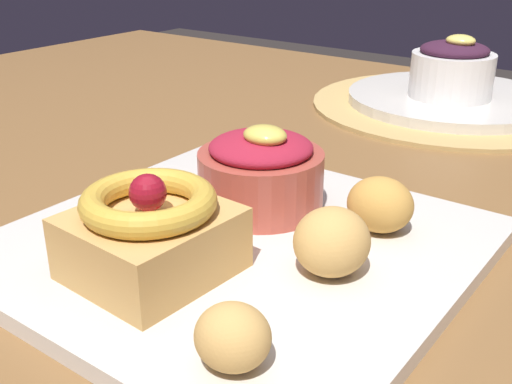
{
  "coord_description": "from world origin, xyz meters",
  "views": [
    {
      "loc": [
        0.23,
        -0.46,
        0.94
      ],
      "look_at": [
        -0.01,
        -0.14,
        0.77
      ],
      "focal_mm": 43.94,
      "sensor_mm": 36.0,
      "label": 1
    }
  ],
  "objects_px": {
    "fritter_back": "(233,337)",
    "back_plate": "(452,99)",
    "front_plate": "(239,246)",
    "berry_ramekin": "(261,172)",
    "cake_slice": "(151,232)",
    "fritter_middle": "(380,205)",
    "back_ramekin": "(452,69)",
    "fritter_front": "(332,242)"
  },
  "relations": [
    {
      "from": "cake_slice",
      "to": "fritter_middle",
      "type": "height_order",
      "value": "cake_slice"
    },
    {
      "from": "fritter_middle",
      "to": "fritter_back",
      "type": "relative_size",
      "value": 1.22
    },
    {
      "from": "cake_slice",
      "to": "fritter_front",
      "type": "xyz_separation_m",
      "value": [
        0.09,
        0.07,
        -0.01
      ]
    },
    {
      "from": "back_ramekin",
      "to": "berry_ramekin",
      "type": "bearing_deg",
      "value": -90.22
    },
    {
      "from": "fritter_middle",
      "to": "back_plate",
      "type": "height_order",
      "value": "fritter_middle"
    },
    {
      "from": "berry_ramekin",
      "to": "fritter_front",
      "type": "height_order",
      "value": "berry_ramekin"
    },
    {
      "from": "fritter_back",
      "to": "berry_ramekin",
      "type": "bearing_deg",
      "value": 122.01
    },
    {
      "from": "front_plate",
      "to": "fritter_back",
      "type": "height_order",
      "value": "fritter_back"
    },
    {
      "from": "fritter_middle",
      "to": "back_plate",
      "type": "relative_size",
      "value": 0.19
    },
    {
      "from": "berry_ramekin",
      "to": "back_ramekin",
      "type": "relative_size",
      "value": 0.96
    },
    {
      "from": "front_plate",
      "to": "back_plate",
      "type": "xyz_separation_m",
      "value": [
        -0.02,
        0.45,
        0.01
      ]
    },
    {
      "from": "front_plate",
      "to": "fritter_front",
      "type": "relative_size",
      "value": 6.02
    },
    {
      "from": "berry_ramekin",
      "to": "fritter_middle",
      "type": "bearing_deg",
      "value": 11.91
    },
    {
      "from": "fritter_front",
      "to": "fritter_middle",
      "type": "xyz_separation_m",
      "value": [
        -0.0,
        0.07,
        -0.0
      ]
    },
    {
      "from": "fritter_middle",
      "to": "fritter_back",
      "type": "bearing_deg",
      "value": -87.0
    },
    {
      "from": "fritter_front",
      "to": "fritter_back",
      "type": "relative_size",
      "value": 1.27
    },
    {
      "from": "fritter_middle",
      "to": "back_plate",
      "type": "xyz_separation_m",
      "value": [
        -0.09,
        0.38,
        -0.02
      ]
    },
    {
      "from": "front_plate",
      "to": "berry_ramekin",
      "type": "distance_m",
      "value": 0.06
    },
    {
      "from": "fritter_back",
      "to": "back_ramekin",
      "type": "height_order",
      "value": "back_ramekin"
    },
    {
      "from": "fritter_front",
      "to": "back_plate",
      "type": "xyz_separation_m",
      "value": [
        -0.09,
        0.45,
        -0.02
      ]
    },
    {
      "from": "cake_slice",
      "to": "back_ramekin",
      "type": "height_order",
      "value": "back_ramekin"
    },
    {
      "from": "fritter_back",
      "to": "back_ramekin",
      "type": "relative_size",
      "value": 0.4
    },
    {
      "from": "berry_ramekin",
      "to": "fritter_middle",
      "type": "distance_m",
      "value": 0.09
    },
    {
      "from": "front_plate",
      "to": "berry_ramekin",
      "type": "height_order",
      "value": "berry_ramekin"
    },
    {
      "from": "front_plate",
      "to": "back_plate",
      "type": "height_order",
      "value": "back_plate"
    },
    {
      "from": "cake_slice",
      "to": "fritter_middle",
      "type": "relative_size",
      "value": 2.03
    },
    {
      "from": "fritter_back",
      "to": "back_ramekin",
      "type": "distance_m",
      "value": 0.55
    },
    {
      "from": "cake_slice",
      "to": "berry_ramekin",
      "type": "bearing_deg",
      "value": 91.64
    },
    {
      "from": "fritter_middle",
      "to": "back_ramekin",
      "type": "relative_size",
      "value": 0.48
    },
    {
      "from": "cake_slice",
      "to": "back_plate",
      "type": "distance_m",
      "value": 0.52
    },
    {
      "from": "fritter_front",
      "to": "back_plate",
      "type": "relative_size",
      "value": 0.19
    },
    {
      "from": "fritter_back",
      "to": "fritter_front",
      "type": "bearing_deg",
      "value": 93.69
    },
    {
      "from": "front_plate",
      "to": "berry_ramekin",
      "type": "bearing_deg",
      "value": 109.91
    },
    {
      "from": "berry_ramekin",
      "to": "fritter_back",
      "type": "relative_size",
      "value": 2.43
    },
    {
      "from": "back_plate",
      "to": "fritter_front",
      "type": "bearing_deg",
      "value": -78.54
    },
    {
      "from": "front_plate",
      "to": "cake_slice",
      "type": "bearing_deg",
      "value": -102.87
    },
    {
      "from": "berry_ramekin",
      "to": "fritter_back",
      "type": "xyz_separation_m",
      "value": [
        0.1,
        -0.16,
        -0.01
      ]
    },
    {
      "from": "fritter_front",
      "to": "back_plate",
      "type": "distance_m",
      "value": 0.46
    },
    {
      "from": "fritter_back",
      "to": "back_plate",
      "type": "relative_size",
      "value": 0.15
    },
    {
      "from": "fritter_front",
      "to": "cake_slice",
      "type": "bearing_deg",
      "value": -143.34
    },
    {
      "from": "cake_slice",
      "to": "berry_ramekin",
      "type": "distance_m",
      "value": 0.12
    },
    {
      "from": "fritter_front",
      "to": "front_plate",
      "type": "bearing_deg",
      "value": 179.44
    }
  ]
}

